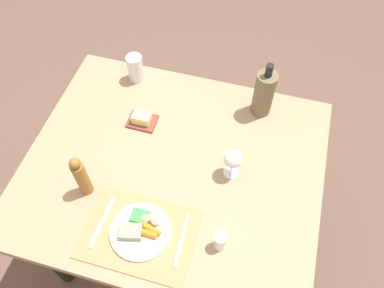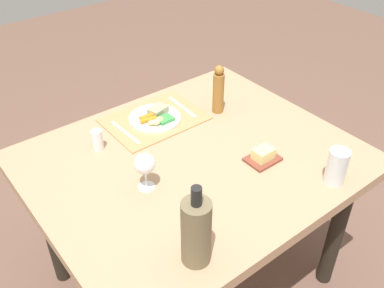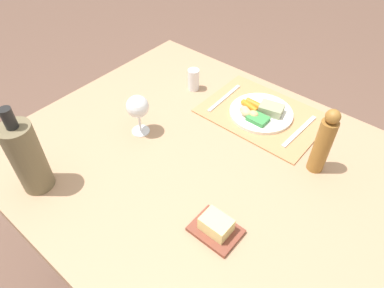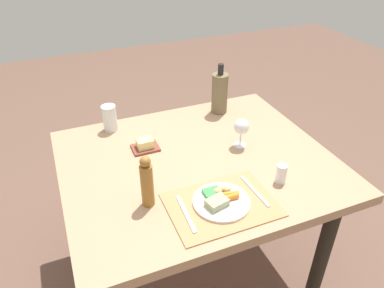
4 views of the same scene
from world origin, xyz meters
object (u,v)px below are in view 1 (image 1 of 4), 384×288
dinner_plate (140,229)px  butter_dish (142,119)px  dining_table (173,177)px  wine_glass (233,159)px  water_tumbler (136,69)px  knife (182,240)px  pepper_mill (81,176)px  salt_shaker (220,242)px  cooler_bottle (264,93)px  fork (102,222)px

dinner_plate → butter_dish: butter_dish is taller
dining_table → dinner_plate: 0.33m
wine_glass → water_tumbler: (-0.57, 0.40, -0.05)m
knife → butter_dish: bearing=121.9°
pepper_mill → dining_table: bearing=33.9°
butter_dish → pepper_mill: pepper_mill is taller
pepper_mill → salt_shaker: bearing=-8.3°
cooler_bottle → wine_glass: bearing=-99.3°
dining_table → fork: bearing=-120.1°
butter_dish → pepper_mill: size_ratio=0.56×
fork → salt_shaker: 0.46m
dining_table → water_tumbler: water_tumbler is taller
dinner_plate → butter_dish: (-0.17, 0.50, 0.00)m
dining_table → pepper_mill: bearing=-146.1°
dinner_plate → knife: bearing=1.9°
knife → wine_glass: 0.37m
butter_dish → cooler_bottle: bearing=22.9°
fork → water_tumbler: size_ratio=1.51×
salt_shaker → cooler_bottle: 0.69m
dinner_plate → cooler_bottle: (0.34, 0.71, 0.10)m
dining_table → wine_glass: wine_glass is taller
wine_glass → pepper_mill: pepper_mill is taller
wine_glass → fork: bearing=-140.6°
salt_shaker → pepper_mill: pepper_mill is taller
cooler_bottle → knife: bearing=-103.9°
dining_table → water_tumbler: size_ratio=8.93×
dining_table → cooler_bottle: 0.55m
knife → salt_shaker: size_ratio=2.39×
fork → knife: same height
cooler_bottle → dinner_plate: bearing=-115.3°
butter_dish → knife: bearing=-55.8°
dinner_plate → pepper_mill: 0.31m
salt_shaker → pepper_mill: (-0.57, 0.08, 0.07)m
dining_table → salt_shaker: size_ratio=14.32×
dining_table → dinner_plate: dinner_plate is taller
cooler_bottle → fork: bearing=-124.3°
knife → cooler_bottle: size_ratio=0.72×
butter_dish → dining_table: bearing=-42.4°
knife → salt_shaker: bearing=6.0°
dinner_plate → wine_glass: (0.28, 0.35, 0.09)m
dinner_plate → wine_glass: size_ratio=1.56×
fork → salt_shaker: bearing=7.1°
dining_table → fork: 0.39m
butter_dish → salt_shaker: salt_shaker is taller
dinner_plate → fork: bearing=-176.6°
fork → knife: size_ratio=1.01×
knife → butter_dish: butter_dish is taller
knife → wine_glass: size_ratio=1.40×
butter_dish → salt_shaker: bearing=-44.8°
knife → water_tumbler: (-0.45, 0.74, 0.05)m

